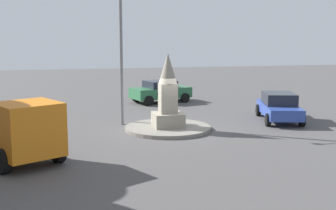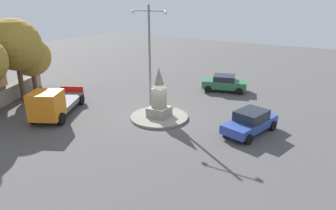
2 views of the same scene
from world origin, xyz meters
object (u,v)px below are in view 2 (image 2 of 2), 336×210
at_px(car_green_parked_right, 224,83).
at_px(car_blue_passing, 250,122).
at_px(streetlamp, 150,47).
at_px(monument, 159,97).
at_px(truck_orange_approaching, 53,104).
at_px(tree_far_corner, 31,57).
at_px(tree_near_wall, 15,45).

bearing_deg(car_green_parked_right, car_blue_passing, -58.50).
bearing_deg(streetlamp, car_blue_passing, -5.98).
relative_size(monument, truck_orange_approaching, 0.59).
height_order(monument, streetlamp, streetlamp).
height_order(car_blue_passing, tree_far_corner, tree_far_corner).
height_order(monument, truck_orange_approaching, monument).
distance_m(streetlamp, tree_far_corner, 11.21).
bearing_deg(streetlamp, truck_orange_approaching, -127.84).
xyz_separation_m(car_blue_passing, tree_far_corner, (-19.09, -1.64, 2.53)).
xyz_separation_m(streetlamp, tree_near_wall, (-10.03, -4.28, -0.04)).
bearing_deg(tree_far_corner, monument, 3.16).
height_order(car_green_parked_right, truck_orange_approaching, truck_orange_approaching).
relative_size(car_green_parked_right, truck_orange_approaching, 0.72).
distance_m(monument, truck_orange_approaching, 7.54).
xyz_separation_m(car_blue_passing, truck_orange_approaching, (-12.68, -4.86, 0.31)).
xyz_separation_m(streetlamp, car_green_parked_right, (3.48, 6.91, -3.88)).
distance_m(streetlamp, tree_near_wall, 10.91).
relative_size(monument, car_green_parked_right, 0.82).
bearing_deg(tree_near_wall, monument, 11.73).
xyz_separation_m(streetlamp, car_blue_passing, (8.24, -0.86, -3.89)).
bearing_deg(streetlamp, tree_near_wall, -156.87).
distance_m(truck_orange_approaching, tree_far_corner, 7.50).
bearing_deg(car_green_parked_right, streetlamp, -116.71).
bearing_deg(truck_orange_approaching, monument, 31.49).
relative_size(truck_orange_approaching, tree_far_corner, 1.18).
distance_m(truck_orange_approaching, tree_near_wall, 6.77).
relative_size(streetlamp, car_blue_passing, 1.74).
bearing_deg(tree_near_wall, truck_orange_approaching, -14.41).
xyz_separation_m(car_green_parked_right, car_blue_passing, (4.76, -7.77, -0.01)).
bearing_deg(monument, truck_orange_approaching, -148.51).
bearing_deg(car_green_parked_right, monument, -99.84).
relative_size(car_green_parked_right, tree_far_corner, 0.86).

